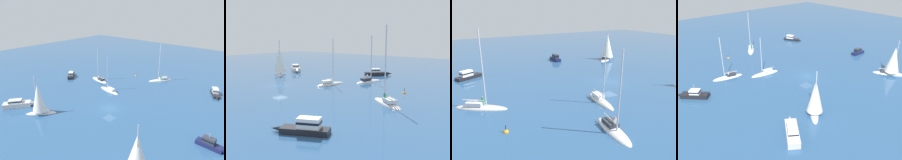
% 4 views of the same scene
% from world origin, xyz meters
% --- Properties ---
extents(ground_plane, '(160.00, 160.00, 0.00)m').
position_xyz_m(ground_plane, '(0.00, 0.00, 0.00)').
color(ground_plane, '#2D5684').
extents(powerboat, '(5.35, 1.61, 2.52)m').
position_xyz_m(powerboat, '(-21.82, -0.64, 0.69)').
color(powerboat, '#191E4C').
rests_on(powerboat, ground).
extents(sailboat, '(5.80, 7.33, 11.79)m').
position_xyz_m(sailboat, '(0.22, -23.89, 0.24)').
color(sailboat, silver).
rests_on(sailboat, ground).
extents(ketch, '(7.15, 2.68, 9.68)m').
position_xyz_m(ketch, '(6.67, -7.48, 0.15)').
color(ketch, silver).
rests_on(ketch, ground).
extents(sloop_1, '(7.16, 3.07, 10.22)m').
position_xyz_m(sloop_1, '(14.32, -11.59, 0.20)').
color(sloop_1, white).
rests_on(sloop_1, ground).
extents(yacht, '(5.71, 7.26, 8.82)m').
position_xyz_m(yacht, '(-16.03, 12.36, 3.10)').
color(yacht, white).
rests_on(yacht, ground).
extents(powerboat_1, '(3.81, 6.18, 1.72)m').
position_xyz_m(powerboat_1, '(-15.79, -23.38, 0.68)').
color(powerboat_1, black).
rests_on(powerboat_1, ground).
extents(channel_buoy, '(0.80, 0.80, 1.24)m').
position_xyz_m(channel_buoy, '(-21.00, 16.72, 0.00)').
color(channel_buoy, red).
rests_on(channel_buoy, ground).
extents(mooring_buoy, '(0.63, 0.63, 1.22)m').
position_xyz_m(mooring_buoy, '(8.48, -22.59, 0.01)').
color(mooring_buoy, orange).
rests_on(mooring_buoy, ground).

